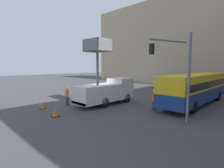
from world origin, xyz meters
TOP-DOWN VIEW (x-y plane):
  - ground_plane at (0.00, 0.00)m, footprint 120.00×120.00m
  - building_backdrop_far at (0.00, 25.04)m, footprint 44.00×10.00m
  - utility_truck at (1.29, -0.09)m, footprint 2.25×6.40m
  - city_bus at (7.76, 6.27)m, footprint 2.54×11.85m
  - traffic_light_pole at (8.18, 0.12)m, footprint 3.86×3.61m
  - road_worker_near_truck at (-0.88, -3.24)m, footprint 0.38×0.38m
  - road_worker_directing at (6.03, 1.23)m, footprint 0.38×0.38m
  - traffic_cone_near_truck at (1.67, -5.84)m, footprint 0.59×0.59m
  - traffic_cone_mid_road at (-1.37, -5.48)m, footprint 0.53×0.53m

SIDE VIEW (x-z plane):
  - ground_plane at x=0.00m, z-range 0.00..0.00m
  - traffic_cone_mid_road at x=-1.37m, z-range -0.02..0.58m
  - traffic_cone_near_truck at x=1.67m, z-range -0.02..0.65m
  - road_worker_directing at x=6.03m, z-range 0.00..1.85m
  - road_worker_near_truck at x=-0.88m, z-range 0.00..1.87m
  - utility_truck at x=1.29m, z-range -1.70..4.64m
  - city_bus at x=7.76m, z-range 0.28..3.31m
  - traffic_light_pole at x=8.18m, z-range 1.10..7.12m
  - building_backdrop_far at x=0.00m, z-range 0.00..17.40m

